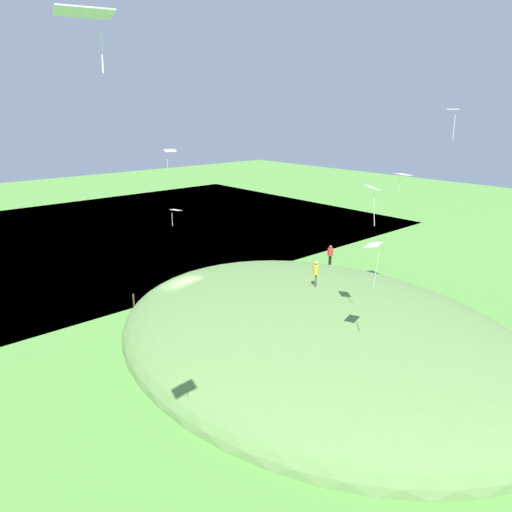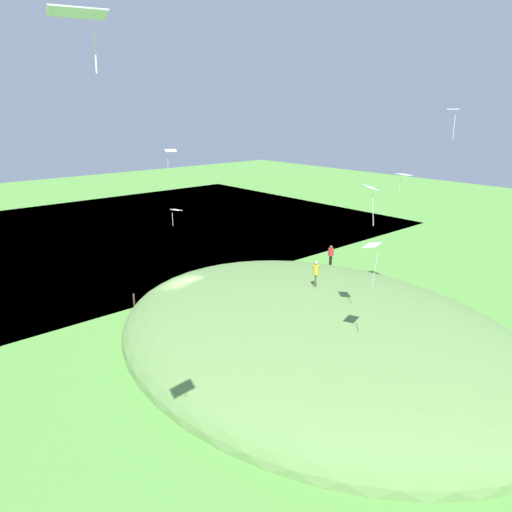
{
  "view_description": "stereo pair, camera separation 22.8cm",
  "coord_description": "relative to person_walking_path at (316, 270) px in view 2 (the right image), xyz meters",
  "views": [
    {
      "loc": [
        28.74,
        -17.72,
        14.53
      ],
      "look_at": [
        4.53,
        3.77,
        4.34
      ],
      "focal_mm": 32.39,
      "sensor_mm": 36.0,
      "label": 1
    },
    {
      "loc": [
        28.89,
        -17.55,
        14.53
      ],
      "look_at": [
        4.53,
        3.77,
        4.34
      ],
      "focal_mm": 32.39,
      "sensor_mm": 36.0,
      "label": 2
    }
  ],
  "objects": [
    {
      "name": "ground_plane",
      "position": [
        -9.41,
        -4.88,
        -4.25
      ],
      "size": [
        160.0,
        160.0,
        0.0
      ],
      "primitive_type": "plane",
      "color": "#57973D"
    },
    {
      "name": "lake_water",
      "position": [
        -34.89,
        -4.88,
        -4.45
      ],
      "size": [
        46.79,
        80.0,
        0.4
      ],
      "primitive_type": "cube",
      "color": "#2C5466",
      "rests_on": "ground_plane"
    },
    {
      "name": "grass_hill",
      "position": [
        1.07,
        -1.08,
        -4.25
      ],
      "size": [
        30.14,
        23.74,
        6.19
      ],
      "primitive_type": "ellipsoid",
      "color": "#648D49",
      "rests_on": "ground_plane"
    },
    {
      "name": "person_walking_path",
      "position": [
        0.0,
        0.0,
        0.0
      ],
      "size": [
        0.53,
        0.53,
        1.84
      ],
      "rotation": [
        0.0,
        0.0,
        2.2
      ],
      "color": "#504E3C",
      "rests_on": "grass_hill"
    },
    {
      "name": "person_near_shore",
      "position": [
        -4.74,
        7.31,
        -1.34
      ],
      "size": [
        0.54,
        0.54,
        1.73
      ],
      "rotation": [
        0.0,
        0.0,
        1.74
      ],
      "color": "black",
      "rests_on": "grass_hill"
    },
    {
      "name": "kite_0",
      "position": [
        -12.91,
        -3.05,
        7.22
      ],
      "size": [
        0.85,
        1.03,
        1.64
      ],
      "color": "white"
    },
    {
      "name": "kite_1",
      "position": [
        5.81,
        -2.75,
        6.49
      ],
      "size": [
        1.14,
        1.08,
        2.04
      ],
      "color": "silver"
    },
    {
      "name": "kite_3",
      "position": [
        0.65,
        8.69,
        5.73
      ],
      "size": [
        1.38,
        1.16,
        1.25
      ],
      "color": "white"
    },
    {
      "name": "kite_4",
      "position": [
        8.97,
        -18.17,
        12.22
      ],
      "size": [
        1.13,
        1.37,
        1.23
      ],
      "color": "white"
    },
    {
      "name": "kite_5",
      "position": [
        7.26,
        -4.36,
        4.04
      ],
      "size": [
        0.91,
        1.11,
        2.3
      ],
      "color": "white"
    },
    {
      "name": "kite_7",
      "position": [
        6.33,
        3.83,
        10.22
      ],
      "size": [
        0.81,
        0.73,
        1.73
      ],
      "color": "white"
    },
    {
      "name": "kite_8",
      "position": [
        -11.22,
        -3.87,
        2.87
      ],
      "size": [
        0.93,
        0.76,
        1.3
      ],
      "color": "white"
    },
    {
      "name": "mooring_post",
      "position": [
        -11.59,
        -7.8,
        -3.71
      ],
      "size": [
        0.14,
        0.14,
        1.08
      ],
      "primitive_type": "cylinder",
      "color": "brown",
      "rests_on": "ground_plane"
    }
  ]
}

